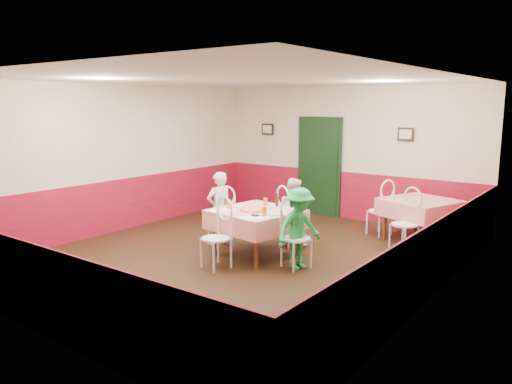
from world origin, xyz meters
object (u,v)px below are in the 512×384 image
Objects in this scene: glass_a at (229,204)px; wallet at (255,215)px; chair_second_a at (380,211)px; glass_b at (264,211)px; diner_far at (293,212)px; diner_right at (299,229)px; beer_bottle at (277,201)px; chair_right at (296,239)px; second_table at (419,221)px; chair_left at (221,220)px; chair_near at (216,239)px; glass_c at (265,202)px; diner_left at (219,209)px; pizza at (253,209)px; main_table at (256,233)px; chair_second_b at (404,225)px; chair_far at (291,220)px.

glass_a reaches higher than wallet.
glass_b reaches higher than chair_second_a.
diner_right is (0.76, -1.02, 0.02)m from diner_far.
chair_right is at bearing -35.82° from beer_bottle.
second_table is 1.24× the size of chair_second_a.
chair_left is at bearing 98.66° from diner_right.
chair_near is 0.73× the size of diner_right.
chair_near is at bearing 149.54° from chair_right.
diner_far reaches higher than second_table.
diner_left reaches higher than glass_c.
diner_far is at bearing 149.99° from chair_left.
wallet is at bearing 127.64° from diner_right.
pizza is (-1.84, -2.50, 0.40)m from second_table.
diner_far is (-0.94, -1.56, 0.14)m from chair_second_a.
chair_second_a is 2.30m from beer_bottle.
wallet is 0.09× the size of diner_far.
main_table is 0.85m from chair_right.
chair_left is 1.76m from diner_right.
beer_bottle reaches higher than chair_second_b.
chair_left reaches higher than pizza.
diner_left is 1.27m from diner_far.
pizza is (-1.09, -2.50, 0.32)m from chair_second_a.
chair_right reaches higher than glass_c.
glass_c is at bearing -8.83° from chair_second_a.
glass_b is (0.39, -0.23, 0.06)m from pizza.
glass_c is 1.14× the size of wallet.
diner_far is (-0.13, 1.26, -0.18)m from wallet.
pizza is 2.02× the size of beer_bottle.
chair_second_b is at bearing 65.69° from chair_second_a.
chair_left is at bearing 37.17° from diner_far.
beer_bottle reaches higher than chair_far.
beer_bottle reaches higher than second_table.
glass_a is at bearing -156.63° from main_table.
glass_a is 1.22m from diner_far.
chair_second_b reaches higher than glass_c.
beer_bottle is 0.77m from wallet.
diner_right is at bearing -96.28° from chair_second_b.
chair_second_a is 2.39m from glass_c.
second_table is 0.87× the size of diner_left.
main_table is at bearing 103.36° from chair_left.
glass_c is at bearing 79.08° from diner_right.
chair_second_a is 2.94m from wallet.
diner_left is (-1.96, -2.32, 0.19)m from chair_second_a.
chair_second_a is 1.00× the size of chair_second_b.
chair_second_a is at bearing 82.74° from chair_near.
chair_right is 0.63m from glass_b.
beer_bottle is at bearing 70.29° from pizza.
diner_left is (-1.15, 0.50, -0.13)m from wallet.
glass_a is 0.68× the size of beer_bottle.
chair_far is 6.40× the size of glass_a.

